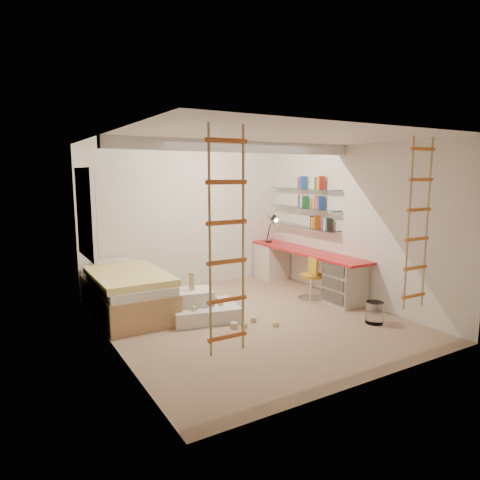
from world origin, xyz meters
TOP-DOWN VIEW (x-y plane):
  - floor at (0.00, 0.00)m, footprint 4.50×4.50m
  - ceiling_beam at (0.00, 0.30)m, footprint 4.00×0.18m
  - window_frame at (-1.97, 1.50)m, footprint 0.06×1.15m
  - window_blind at (-1.93, 1.50)m, footprint 0.02×1.00m
  - rope_ladder_left at (-1.35, -1.75)m, footprint 0.41×0.04m
  - rope_ladder_right at (1.35, -1.75)m, footprint 0.41×0.04m
  - waste_bin at (1.45, -1.05)m, footprint 0.25×0.25m
  - desk at (1.72, 0.86)m, footprint 0.56×2.80m
  - shelves at (1.87, 1.13)m, footprint 0.25×1.80m
  - bed at (-1.48, 1.23)m, footprint 1.02×2.00m
  - task_lamp at (1.67, 1.82)m, footprint 0.14×0.36m
  - swivel_chair at (1.40, 0.29)m, footprint 0.52×0.52m
  - play_platform at (-0.61, 0.42)m, footprint 1.09×0.93m
  - toy_blocks at (-0.43, 0.16)m, footprint 1.03×1.04m
  - books at (1.87, 1.13)m, footprint 0.14×0.70m

SIDE VIEW (x-z plane):
  - floor at x=0.00m, z-range 0.00..0.00m
  - waste_bin at x=1.45m, z-range 0.00..0.32m
  - play_platform at x=-0.61m, z-range -0.05..0.38m
  - swivel_chair at x=1.40m, z-range -0.10..0.64m
  - toy_blocks at x=-0.43m, z-range -0.07..0.62m
  - bed at x=-1.48m, z-range -0.02..0.67m
  - desk at x=1.72m, z-range 0.03..0.78m
  - task_lamp at x=1.67m, z-range 0.85..1.42m
  - shelves at x=1.87m, z-range 1.14..1.86m
  - rope_ladder_left at x=-1.35m, z-range 0.45..2.58m
  - rope_ladder_right at x=1.35m, z-range 0.45..2.58m
  - window_frame at x=-1.97m, z-range 0.88..2.23m
  - window_blind at x=-1.93m, z-range 0.95..2.15m
  - books at x=1.87m, z-range 1.15..2.07m
  - ceiling_beam at x=0.00m, z-range 2.44..2.60m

